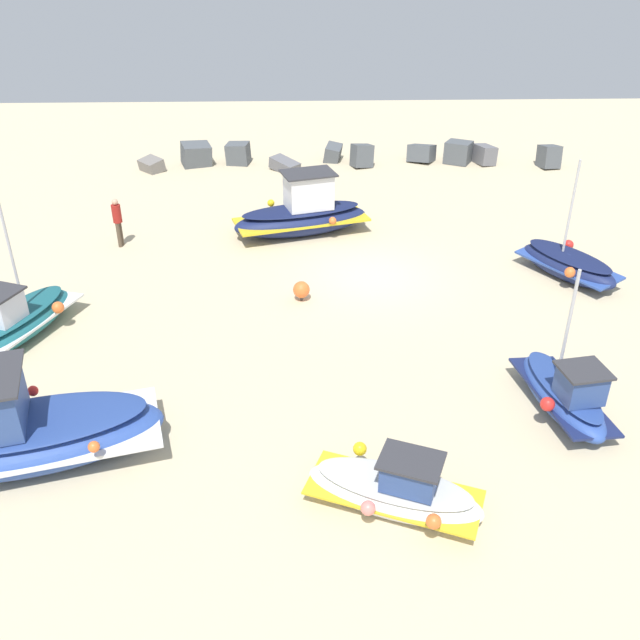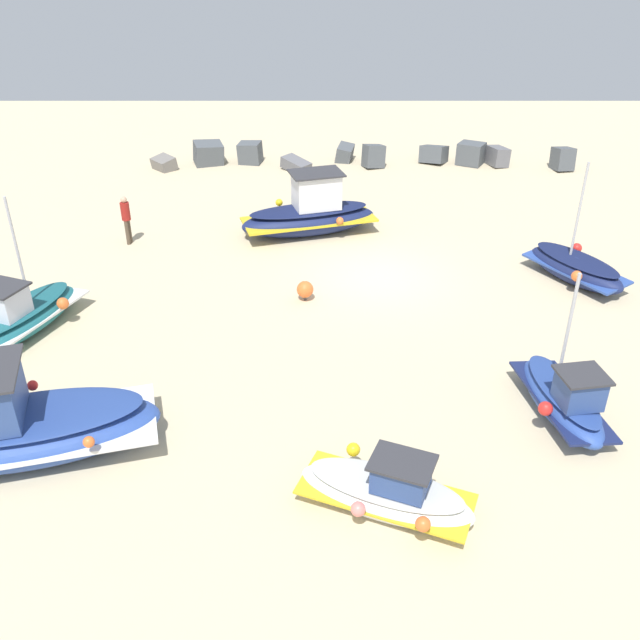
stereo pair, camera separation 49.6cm
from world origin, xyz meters
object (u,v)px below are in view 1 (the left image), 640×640
Objects in this scene: fishing_boat_4 at (565,393)px; fishing_boat_3 at (568,264)px; fishing_boat_1 at (396,490)px; fishing_boat_2 at (28,433)px; fishing_boat_0 at (303,214)px; fishing_boat_5 at (14,321)px; person_walking at (118,219)px; mooring_buoy_1 at (301,290)px.

fishing_boat_3 is at bearing 150.88° from fishing_boat_4.
fishing_boat_4 is at bearing 56.34° from fishing_boat_1.
fishing_boat_0 is at bearing -130.58° from fishing_boat_2.
fishing_boat_5 is at bearing 167.51° from fishing_boat_1.
person_walking is at bearing 171.72° from fishing_boat_0.
fishing_boat_0 is at bearing 88.95° from mooring_buoy_1.
fishing_boat_4 is 8.45m from mooring_buoy_1.
fishing_boat_0 is 1.49× the size of fishing_boat_4.
fishing_boat_0 reaches higher than fishing_boat_2.
fishing_boat_5 is at bearing -154.53° from fishing_boat_0.
fishing_boat_2 is at bearing -75.18° from person_walking.
fishing_boat_5 reaches higher than fishing_boat_3.
fishing_boat_0 is 12.65m from fishing_boat_4.
fishing_boat_0 is 1.37× the size of fishing_boat_3.
fishing_boat_5 is at bearing -82.59° from fishing_boat_2.
fishing_boat_2 is 5.57m from fishing_boat_5.
fishing_boat_5 is 7.19× the size of mooring_buoy_1.
fishing_boat_2 is at bearing -129.49° from mooring_buoy_1.
fishing_boat_3 is 15.49m from person_walking.
fishing_boat_3 reaches higher than person_walking.
fishing_boat_2 is (-5.96, -12.43, -0.03)m from fishing_boat_0.
fishing_boat_3 reaches higher than fishing_boat_1.
fishing_boat_5 is 6.52m from person_walking.
fishing_boat_1 is at bearing 153.02° from fishing_boat_2.
fishing_boat_4 reaches higher than person_walking.
mooring_buoy_1 is (7.98, 1.97, -0.17)m from fishing_boat_5.
fishing_boat_3 is 0.87× the size of fishing_boat_5.
fishing_boat_1 is 15.49m from person_walking.
person_walking is (-15.17, 3.05, 0.56)m from fishing_boat_3.
fishing_boat_0 is at bearing 20.06° from person_walking.
person_walking is (-0.60, 11.47, 0.29)m from fishing_boat_2.
mooring_buoy_1 is at bearing -144.44° from fishing_boat_2.
fishing_boat_4 is at bearing -78.00° from fishing_boat_0.
fishing_boat_4 reaches higher than mooring_buoy_1.
fishing_boat_4 is 14.63m from fishing_boat_5.
person_walking is at bearing -138.12° from fishing_boat_4.
fishing_boat_3 reaches higher than fishing_boat_0.
fishing_boat_3 is 2.21× the size of person_walking.
mooring_buoy_1 is (6.47, -4.36, -0.67)m from person_walking.
fishing_boat_0 reaches higher than person_walking.
person_walking is (-8.25, 13.10, 0.59)m from fishing_boat_1.
fishing_boat_5 reaches higher than mooring_buoy_1.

